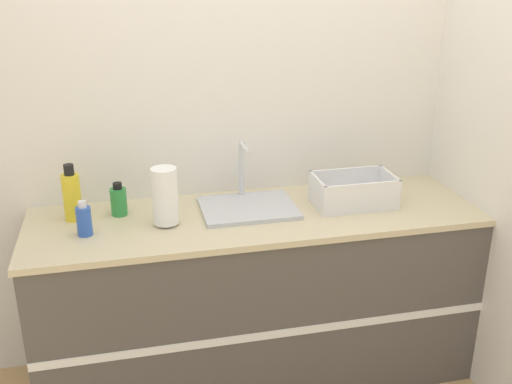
% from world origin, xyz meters
% --- Properties ---
extents(wall_back, '(4.49, 0.06, 2.60)m').
position_xyz_m(wall_back, '(0.00, 0.66, 1.30)').
color(wall_back, silver).
rests_on(wall_back, ground_plane).
extents(wall_right, '(0.06, 2.63, 2.60)m').
position_xyz_m(wall_right, '(1.07, 0.31, 1.30)').
color(wall_right, silver).
rests_on(wall_right, ground_plane).
extents(counter_cabinet, '(2.11, 0.65, 0.89)m').
position_xyz_m(counter_cabinet, '(0.00, 0.31, 0.45)').
color(counter_cabinet, '#514C47').
rests_on(counter_cabinet, ground_plane).
extents(sink, '(0.44, 0.35, 0.30)m').
position_xyz_m(sink, '(-0.03, 0.37, 0.91)').
color(sink, silver).
rests_on(sink, counter_cabinet).
extents(paper_towel_roll, '(0.11, 0.11, 0.27)m').
position_xyz_m(paper_towel_roll, '(-0.42, 0.28, 1.02)').
color(paper_towel_roll, '#4C4C51').
rests_on(paper_towel_roll, counter_cabinet).
extents(dish_rack, '(0.38, 0.23, 0.15)m').
position_xyz_m(dish_rack, '(0.48, 0.31, 0.94)').
color(dish_rack, white).
rests_on(dish_rack, counter_cabinet).
extents(bottle_yellow, '(0.08, 0.08, 0.26)m').
position_xyz_m(bottle_yellow, '(-0.83, 0.43, 1.01)').
color(bottle_yellow, yellow).
rests_on(bottle_yellow, counter_cabinet).
extents(bottle_green, '(0.07, 0.07, 0.16)m').
position_xyz_m(bottle_green, '(-0.63, 0.44, 0.96)').
color(bottle_green, '#2D8C3D').
rests_on(bottle_green, counter_cabinet).
extents(bottle_blue, '(0.06, 0.06, 0.16)m').
position_xyz_m(bottle_blue, '(-0.77, 0.25, 0.96)').
color(bottle_blue, '#2D56B7').
rests_on(bottle_blue, counter_cabinet).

